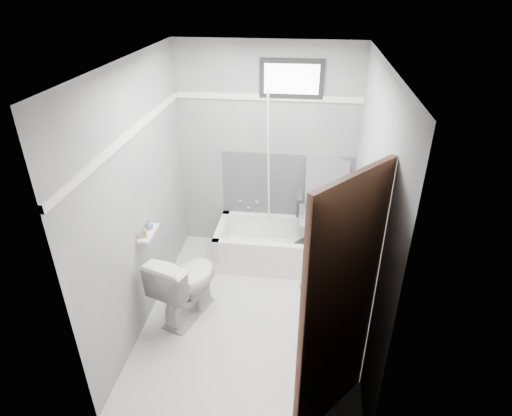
% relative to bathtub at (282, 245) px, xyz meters
% --- Properties ---
extents(floor, '(2.60, 2.60, 0.00)m').
position_rel_bathtub_xyz_m(floor, '(-0.23, -0.93, -0.21)').
color(floor, white).
rests_on(floor, ground).
extents(ceiling, '(2.60, 2.60, 0.00)m').
position_rel_bathtub_xyz_m(ceiling, '(-0.23, -0.93, 2.19)').
color(ceiling, silver).
rests_on(ceiling, floor).
extents(wall_back, '(2.00, 0.02, 2.40)m').
position_rel_bathtub_xyz_m(wall_back, '(-0.23, 0.37, 0.99)').
color(wall_back, slate).
rests_on(wall_back, floor).
extents(wall_front, '(2.00, 0.02, 2.40)m').
position_rel_bathtub_xyz_m(wall_front, '(-0.23, -2.23, 0.99)').
color(wall_front, slate).
rests_on(wall_front, floor).
extents(wall_left, '(0.02, 2.60, 2.40)m').
position_rel_bathtub_xyz_m(wall_left, '(-1.23, -0.93, 0.99)').
color(wall_left, slate).
rests_on(wall_left, floor).
extents(wall_right, '(0.02, 2.60, 2.40)m').
position_rel_bathtub_xyz_m(wall_right, '(0.77, -0.93, 0.99)').
color(wall_right, slate).
rests_on(wall_right, floor).
extents(bathtub, '(1.50, 0.70, 0.42)m').
position_rel_bathtub_xyz_m(bathtub, '(0.00, 0.00, 0.00)').
color(bathtub, white).
rests_on(bathtub, floor).
extents(office_chair, '(0.69, 0.69, 1.10)m').
position_rel_bathtub_xyz_m(office_chair, '(0.43, 0.03, 0.46)').
color(office_chair, slate).
rests_on(office_chair, bathtub).
extents(toilet, '(0.65, 0.85, 0.74)m').
position_rel_bathtub_xyz_m(toilet, '(-0.85, -1.00, 0.16)').
color(toilet, silver).
rests_on(toilet, floor).
extents(door, '(0.78, 0.78, 2.00)m').
position_rel_bathtub_xyz_m(door, '(0.75, -2.21, 0.79)').
color(door, '#522C1E').
rests_on(door, floor).
extents(window, '(0.66, 0.04, 0.40)m').
position_rel_bathtub_xyz_m(window, '(0.02, 0.36, 1.81)').
color(window, black).
rests_on(window, wall_back).
extents(backerboard, '(1.50, 0.02, 0.78)m').
position_rel_bathtub_xyz_m(backerboard, '(0.02, 0.36, 0.59)').
color(backerboard, '#4C4C4F').
rests_on(backerboard, wall_back).
extents(trim_back, '(2.00, 0.02, 0.06)m').
position_rel_bathtub_xyz_m(trim_back, '(-0.23, 0.36, 1.61)').
color(trim_back, white).
rests_on(trim_back, wall_back).
extents(trim_left, '(0.02, 2.60, 0.06)m').
position_rel_bathtub_xyz_m(trim_left, '(-1.22, -0.93, 1.61)').
color(trim_left, white).
rests_on(trim_left, wall_left).
extents(pole, '(0.02, 0.45, 1.91)m').
position_rel_bathtub_xyz_m(pole, '(-0.18, 0.13, 0.84)').
color(pole, white).
rests_on(pole, bathtub).
extents(shelf, '(0.10, 0.32, 0.02)m').
position_rel_bathtub_xyz_m(shelf, '(-1.16, -0.99, 0.69)').
color(shelf, white).
rests_on(shelf, wall_left).
extents(soap_bottle_a, '(0.07, 0.07, 0.11)m').
position_rel_bathtub_xyz_m(soap_bottle_a, '(-1.17, -1.07, 0.76)').
color(soap_bottle_a, '#A08850').
rests_on(soap_bottle_a, shelf).
extents(soap_bottle_b, '(0.10, 0.10, 0.10)m').
position_rel_bathtub_xyz_m(soap_bottle_b, '(-1.17, -0.93, 0.75)').
color(soap_bottle_b, slate).
rests_on(soap_bottle_b, shelf).
extents(faucet, '(0.26, 0.10, 0.16)m').
position_rel_bathtub_xyz_m(faucet, '(-0.43, 0.34, 0.34)').
color(faucet, silver).
rests_on(faucet, wall_back).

